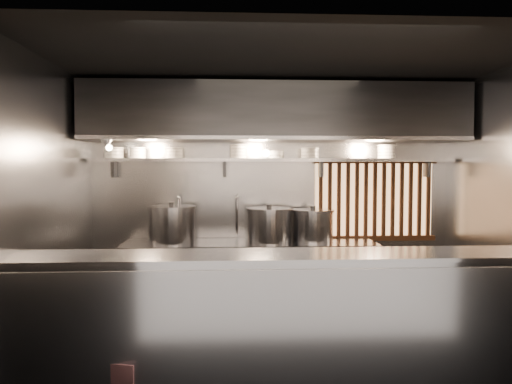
{
  "coord_description": "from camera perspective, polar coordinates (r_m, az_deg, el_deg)",
  "views": [
    {
      "loc": [
        -0.56,
        -4.78,
        1.81
      ],
      "look_at": [
        -0.26,
        0.55,
        1.53
      ],
      "focal_mm": 35.0,
      "sensor_mm": 36.0,
      "label": 1
    }
  ],
  "objects": [
    {
      "name": "exhaust_hood",
      "position": [
        5.93,
        2.22,
        8.95
      ],
      "size": [
        4.4,
        0.81,
        0.65
      ],
      "color": "#2D2D30",
      "rests_on": "ceiling"
    },
    {
      "name": "faucet_left",
      "position": [
        6.19,
        -8.7,
        -1.69
      ],
      "size": [
        0.04,
        0.3,
        0.5
      ],
      "color": "silver",
      "rests_on": "wall_back"
    },
    {
      "name": "wall_right",
      "position": [
        5.55,
        27.16,
        -1.56
      ],
      "size": [
        0.0,
        3.0,
        3.0
      ],
      "primitive_type": "plane",
      "rotation": [
        1.57,
        0.0,
        -1.57
      ],
      "color": "gray",
      "rests_on": "floor"
    },
    {
      "name": "heat_lamp",
      "position": [
        5.79,
        -16.67,
        5.43
      ],
      "size": [
        0.25,
        0.35,
        0.2
      ],
      "color": "#9B9BA0",
      "rests_on": "exhaust_hood"
    },
    {
      "name": "bowl_stack_2",
      "position": [
        6.13,
        -9.38,
        4.42
      ],
      "size": [
        0.23,
        0.23,
        0.13
      ],
      "color": "white",
      "rests_on": "bowl_shelf"
    },
    {
      "name": "stock_pot_left",
      "position": [
        5.98,
        -9.6,
        -3.65
      ],
      "size": [
        0.74,
        0.74,
        0.48
      ],
      "rotation": [
        0.0,
        0.0,
        0.37
      ],
      "color": "#9B9BA0",
      "rests_on": "cooking_bench"
    },
    {
      "name": "bowl_stack_6",
      "position": [
        6.41,
        14.68,
        4.47
      ],
      "size": [
        0.23,
        0.23,
        0.17
      ],
      "color": "white",
      "rests_on": "bowl_shelf"
    },
    {
      "name": "wall_back",
      "position": [
        6.31,
        1.86,
        -0.72
      ],
      "size": [
        4.5,
        0.0,
        4.5
      ],
      "primitive_type": "plane",
      "rotation": [
        1.57,
        0.0,
        0.0
      ],
      "color": "gray",
      "rests_on": "floor"
    },
    {
      "name": "pendant_bulb",
      "position": [
        6.0,
        1.17,
        4.46
      ],
      "size": [
        0.09,
        0.09,
        0.19
      ],
      "color": "#2D2D30",
      "rests_on": "exhaust_hood"
    },
    {
      "name": "floor",
      "position": [
        5.14,
        3.38,
        -17.62
      ],
      "size": [
        4.5,
        4.5,
        0.0
      ],
      "primitive_type": "plane",
      "color": "black",
      "rests_on": "ground"
    },
    {
      "name": "cooking_bench",
      "position": [
        6.07,
        -0.71,
        -9.95
      ],
      "size": [
        3.0,
        0.7,
        0.9
      ],
      "primitive_type": "cube",
      "color": "#9B9BA0",
      "rests_on": "floor"
    },
    {
      "name": "bowl_stack_4",
      "position": [
        6.13,
        2.33,
        4.29
      ],
      "size": [
        0.2,
        0.2,
        0.09
      ],
      "color": "white",
      "rests_on": "bowl_shelf"
    },
    {
      "name": "wood_screen",
      "position": [
        6.51,
        13.36,
        -0.86
      ],
      "size": [
        1.56,
        0.09,
        1.04
      ],
      "color": "#FFB872",
      "rests_on": "wall_back"
    },
    {
      "name": "wall_left",
      "position": [
        5.08,
        -22.66,
        -1.85
      ],
      "size": [
        0.0,
        3.0,
        3.0
      ],
      "primitive_type": "plane",
      "rotation": [
        1.57,
        0.0,
        1.57
      ],
      "color": "gray",
      "rests_on": "floor"
    },
    {
      "name": "faucet_right",
      "position": [
        6.16,
        -2.2,
        -1.68
      ],
      "size": [
        0.04,
        0.3,
        0.5
      ],
      "color": "silver",
      "rests_on": "wall_back"
    },
    {
      "name": "serving_counter",
      "position": [
        4.05,
        5.01,
        -14.87
      ],
      "size": [
        4.5,
        0.56,
        1.13
      ],
      "color": "#9B9BA0",
      "rests_on": "floor"
    },
    {
      "name": "stock_pot_right",
      "position": [
        6.07,
        6.51,
        -3.78
      ],
      "size": [
        0.52,
        0.52,
        0.42
      ],
      "rotation": [
        0.0,
        0.0,
        0.03
      ],
      "color": "#9B9BA0",
      "rests_on": "cooking_bench"
    },
    {
      "name": "bowl_stack_0",
      "position": [
        6.25,
        -15.93,
        4.32
      ],
      "size": [
        0.24,
        0.24,
        0.13
      ],
      "color": "white",
      "rests_on": "bowl_shelf"
    },
    {
      "name": "ceiling",
      "position": [
        4.91,
        3.48,
        14.63
      ],
      "size": [
        4.5,
        4.5,
        0.0
      ],
      "primitive_type": "plane",
      "rotation": [
        3.14,
        0.0,
        0.0
      ],
      "color": "black",
      "rests_on": "wall_back"
    },
    {
      "name": "bowl_stack_1",
      "position": [
        6.19,
        -13.34,
        4.37
      ],
      "size": [
        0.21,
        0.21,
        0.13
      ],
      "color": "white",
      "rests_on": "bowl_shelf"
    },
    {
      "name": "bowl_stack_5",
      "position": [
        6.18,
        6.17,
        4.44
      ],
      "size": [
        0.23,
        0.23,
        0.13
      ],
      "color": "white",
      "rests_on": "bowl_shelf"
    },
    {
      "name": "stock_pot_mid",
      "position": [
        5.95,
        1.5,
        -3.79
      ],
      "size": [
        0.63,
        0.63,
        0.45
      ],
      "rotation": [
        0.0,
        0.0,
        -0.19
      ],
      "color": "#9B9BA0",
      "rests_on": "cooking_bench"
    },
    {
      "name": "bowl_shelf",
      "position": [
        6.12,
        2.02,
        3.66
      ],
      "size": [
        4.4,
        0.34,
        0.04
      ],
      "primitive_type": "cube",
      "color": "#9B9BA0",
      "rests_on": "wall_back"
    },
    {
      "name": "bowl_stack_3",
      "position": [
        6.1,
        -2.0,
        4.65
      ],
      "size": [
        0.22,
        0.22,
        0.17
      ],
      "color": "white",
      "rests_on": "bowl_shelf"
    }
  ]
}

